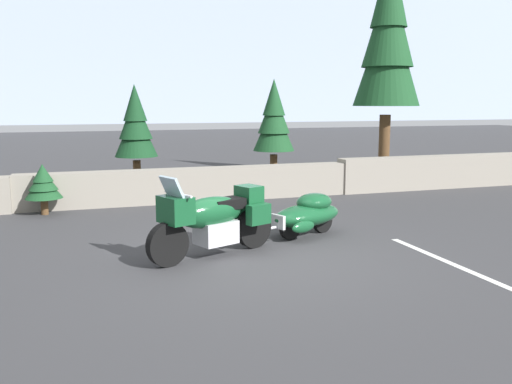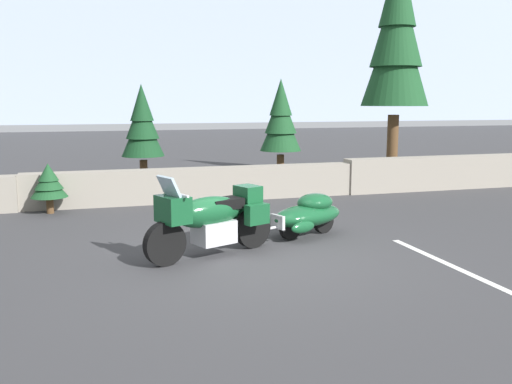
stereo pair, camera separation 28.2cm
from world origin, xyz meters
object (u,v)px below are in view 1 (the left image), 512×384
Objects in this scene: pine_tree_tall at (388,35)px; pine_tree_far_right at (135,124)px; car_shaped_trailer at (307,213)px; pine_tree_secondary at (274,119)px; touring_motorcycle at (213,217)px.

pine_tree_tall is 7.90m from pine_tree_far_right.
car_shaped_trailer is at bearing -69.24° from pine_tree_far_right.
car_shaped_trailer is 6.47m from pine_tree_secondary.
car_shaped_trailer is at bearing 22.20° from touring_motorcycle.
car_shaped_trailer is (1.94, 0.79, -0.21)m from touring_motorcycle.
touring_motorcycle is 1.01× the size of car_shaped_trailer.
pine_tree_secondary is 3.92m from pine_tree_far_right.
pine_tree_tall is at bearing 43.59° from touring_motorcycle.
pine_tree_far_right is at bearing 93.31° from touring_motorcycle.
car_shaped_trailer is 8.78m from pine_tree_tall.
pine_tree_tall is (5.12, 5.93, 3.95)m from car_shaped_trailer.
pine_tree_tall reaches higher than car_shaped_trailer.
pine_tree_far_right is at bearing 178.10° from pine_tree_tall.
pine_tree_secondary is at bearing -1.33° from pine_tree_far_right.
pine_tree_tall is (7.06, 6.73, 3.74)m from touring_motorcycle.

